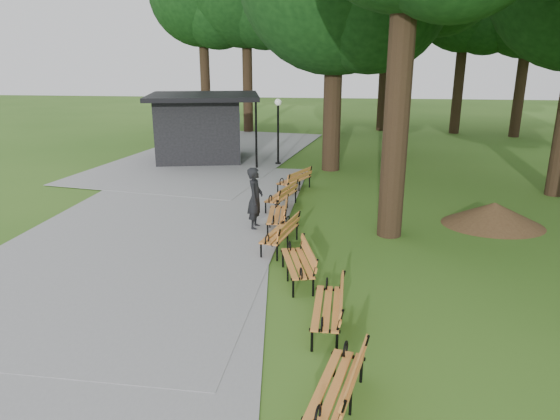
# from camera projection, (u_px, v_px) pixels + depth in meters

# --- Properties ---
(ground) EXTENTS (100.00, 100.00, 0.00)m
(ground) POSITION_uv_depth(u_px,v_px,m) (275.00, 265.00, 12.69)
(ground) COLOR #34611B
(ground) RESTS_ON ground
(path) EXTENTS (12.00, 38.00, 0.06)m
(path) POSITION_uv_depth(u_px,v_px,m) (161.00, 221.00, 15.95)
(path) COLOR gray
(path) RESTS_ON ground
(person) EXTENTS (0.47, 0.70, 1.88)m
(person) POSITION_uv_depth(u_px,v_px,m) (255.00, 199.00, 15.06)
(person) COLOR black
(person) RESTS_ON ground
(kiosk) EXTENTS (5.92, 5.39, 3.22)m
(kiosk) POSITION_uv_depth(u_px,v_px,m) (199.00, 127.00, 24.73)
(kiosk) COLOR black
(kiosk) RESTS_ON ground
(lamp_post) EXTENTS (0.32, 0.32, 3.09)m
(lamp_post) POSITION_uv_depth(u_px,v_px,m) (278.00, 118.00, 23.47)
(lamp_post) COLOR black
(lamp_post) RESTS_ON ground
(dirt_mound) EXTENTS (2.57, 2.57, 0.72)m
(dirt_mound) POSITION_uv_depth(u_px,v_px,m) (494.00, 214.00, 15.55)
(dirt_mound) COLOR #47301C
(dirt_mound) RESTS_ON ground
(bench_0) EXTENTS (1.06, 2.00, 0.88)m
(bench_0) POSITION_uv_depth(u_px,v_px,m) (336.00, 386.00, 7.38)
(bench_0) COLOR orange
(bench_0) RESTS_ON ground
(bench_1) EXTENTS (0.70, 1.92, 0.88)m
(bench_1) POSITION_uv_depth(u_px,v_px,m) (327.00, 308.00, 9.63)
(bench_1) COLOR orange
(bench_1) RESTS_ON ground
(bench_2) EXTENTS (1.07, 2.00, 0.88)m
(bench_2) POSITION_uv_depth(u_px,v_px,m) (297.00, 263.00, 11.69)
(bench_2) COLOR orange
(bench_2) RESTS_ON ground
(bench_3) EXTENTS (1.06, 2.00, 0.88)m
(bench_3) POSITION_uv_depth(u_px,v_px,m) (280.00, 233.00, 13.62)
(bench_3) COLOR orange
(bench_3) RESTS_ON ground
(bench_4) EXTENTS (0.74, 1.93, 0.88)m
(bench_4) POSITION_uv_depth(u_px,v_px,m) (277.00, 215.00, 15.18)
(bench_4) COLOR orange
(bench_4) RESTS_ON ground
(bench_5) EXTENTS (1.13, 2.00, 0.88)m
(bench_5) POSITION_uv_depth(u_px,v_px,m) (281.00, 196.00, 17.20)
(bench_5) COLOR orange
(bench_5) RESTS_ON ground
(bench_6) EXTENTS (1.41, 1.99, 0.88)m
(bench_6) POSITION_uv_depth(u_px,v_px,m) (294.00, 180.00, 19.36)
(bench_6) COLOR orange
(bench_6) RESTS_ON ground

